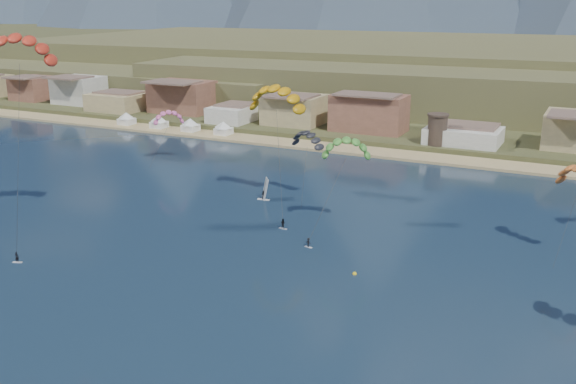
{
  "coord_description": "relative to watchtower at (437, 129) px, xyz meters",
  "views": [
    {
      "loc": [
        45.35,
        -60.69,
        40.94
      ],
      "look_at": [
        0.0,
        32.0,
        10.0
      ],
      "focal_mm": 40.8,
      "sensor_mm": 36.0,
      "label": 1
    }
  ],
  "objects": [
    {
      "name": "ground",
      "position": [
        -5.0,
        -114.0,
        -6.37
      ],
      "size": [
        2400.0,
        2400.0,
        0.0
      ],
      "primitive_type": "plane",
      "color": "#0D1D31",
      "rests_on": "ground"
    },
    {
      "name": "beach",
      "position": [
        -5.0,
        -8.0,
        -6.12
      ],
      "size": [
        2200.0,
        12.0,
        0.9
      ],
      "color": "tan",
      "rests_on": "ground"
    },
    {
      "name": "land",
      "position": [
        -5.0,
        446.0,
        -6.37
      ],
      "size": [
        2200.0,
        900.0,
        4.0
      ],
      "color": "brown",
      "rests_on": "ground"
    },
    {
      "name": "foothills",
      "position": [
        17.39,
        118.47,
        2.71
      ],
      "size": [
        940.0,
        210.0,
        18.0
      ],
      "color": "brown",
      "rests_on": "ground"
    },
    {
      "name": "town",
      "position": [
        -45.0,
        8.0,
        1.63
      ],
      "size": [
        400.0,
        24.0,
        12.0
      ],
      "color": "silver",
      "rests_on": "ground"
    },
    {
      "name": "watchtower",
      "position": [
        0.0,
        0.0,
        0.0
      ],
      "size": [
        5.82,
        5.82,
        8.6
      ],
      "color": "#47382D",
      "rests_on": "ground"
    },
    {
      "name": "beach_tents",
      "position": [
        -81.25,
        -8.0,
        -2.66
      ],
      "size": [
        43.4,
        6.4,
        5.0
      ],
      "color": "white",
      "rests_on": "ground"
    },
    {
      "name": "kitesurfer_red",
      "position": [
        -47.93,
        -95.57,
        26.92
      ],
      "size": [
        13.99,
        17.0,
        36.68
      ],
      "color": "silver",
      "rests_on": "ground"
    },
    {
      "name": "kitesurfer_yellow",
      "position": [
        -18.43,
        -59.79,
        16.01
      ],
      "size": [
        15.44,
        16.86,
        27.4
      ],
      "color": "silver",
      "rests_on": "ground"
    },
    {
      "name": "kitesurfer_green",
      "position": [
        -0.05,
        -68.76,
        9.33
      ],
      "size": [
        9.76,
        14.98,
        19.27
      ],
      "color": "silver",
      "rests_on": "ground"
    },
    {
      "name": "distant_kite_pink",
      "position": [
        -58.34,
        -41.41,
        5.96
      ],
      "size": [
        7.9,
        7.93,
        15.37
      ],
      "color": "#262626",
      "rests_on": "ground"
    },
    {
      "name": "distant_kite_dark",
      "position": [
        -14.2,
        -54.12,
        6.91
      ],
      "size": [
        8.81,
        6.87,
        16.27
      ],
      "color": "#262626",
      "rests_on": "ground"
    },
    {
      "name": "windsurfer",
      "position": [
        -21.61,
        -59.38,
        -4.88
      ],
      "size": [
        2.67,
        2.9,
        4.68
      ],
      "color": "silver",
      "rests_on": "ground"
    },
    {
      "name": "buoy",
      "position": [
        8.9,
        -87.14,
        -6.26
      ],
      "size": [
        0.63,
        0.63,
        0.63
      ],
      "color": "yellow",
      "rests_on": "ground"
    }
  ]
}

